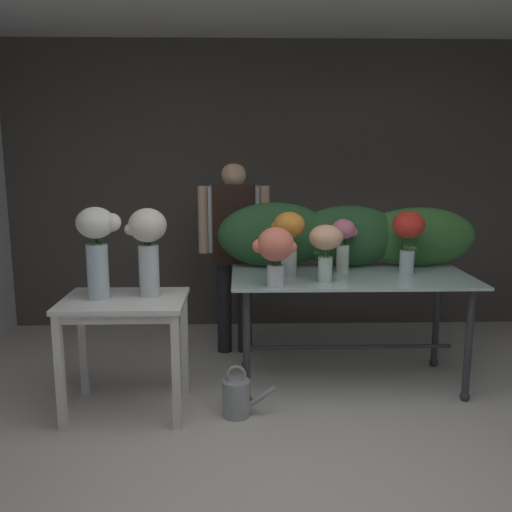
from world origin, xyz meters
name	(u,v)px	position (x,y,z in m)	size (l,w,h in m)	color
ground_plane	(286,388)	(0.00, 1.61, 0.00)	(7.10, 7.10, 0.00)	beige
wall_back	(274,187)	(0.00, 3.23, 1.35)	(5.18, 0.12, 2.70)	#4C4742
display_table_glass	(350,294)	(0.47, 1.70, 0.68)	(1.70, 0.83, 0.83)	#ACCCCB
side_table_white	(125,314)	(-1.07, 1.30, 0.66)	(0.78, 0.59, 0.77)	white
florist	(234,236)	(-0.38, 2.39, 1.00)	(0.59, 0.24, 1.61)	#232328
foliage_backdrop	(344,236)	(0.46, 2.00, 1.06)	(1.97, 0.28, 0.49)	#28562D
vase_sunset_stock	(289,236)	(0.01, 1.65, 1.11)	(0.23, 0.22, 0.46)	silver
vase_rosy_hydrangea	(343,240)	(0.42, 1.78, 1.06)	(0.21, 0.17, 0.39)	silver
vase_coral_freesia	(275,250)	(-0.10, 1.37, 1.07)	(0.29, 0.24, 0.39)	silver
vase_peach_dahlias	(325,244)	(0.25, 1.50, 1.08)	(0.22, 0.22, 0.39)	silver
vase_scarlet_carnations	(409,232)	(0.88, 1.74, 1.12)	(0.23, 0.23, 0.45)	silver
vase_white_roses_tall	(97,244)	(-1.22, 1.30, 1.12)	(0.28, 0.24, 0.58)	silver
vase_cream_lisianthus_tall	(148,243)	(-0.91, 1.36, 1.11)	(0.27, 0.24, 0.57)	silver
watering_can	(237,397)	(-0.35, 1.20, 0.13)	(0.35, 0.18, 0.34)	#999EA3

